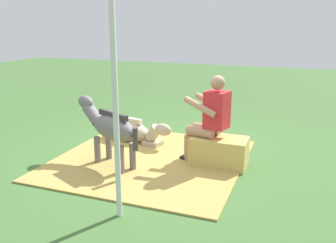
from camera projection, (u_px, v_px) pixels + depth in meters
The scene contains 7 objects.
ground_plane at pixel (152, 155), 5.66m from camera, with size 24.00×24.00×0.00m, color #426B33.
hay_patch at pixel (150, 159), 5.46m from camera, with size 2.68×2.70×0.02m, color tan.
hay_bale at pixel (219, 151), 5.23m from camera, with size 0.80×0.46×0.41m, color tan.
person_seated at pixel (210, 117), 5.18m from camera, with size 0.71×0.51×1.29m.
pony_standing at pixel (110, 127), 5.13m from camera, with size 1.26×0.75×0.93m.
pony_lying at pixel (132, 131), 6.24m from camera, with size 1.36×0.58×0.42m.
tent_pole_left at pixel (115, 99), 3.58m from camera, with size 0.06×0.06×2.54m, color silver.
Camera 1 is at (-2.11, 4.88, 2.01)m, focal length 39.31 mm.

